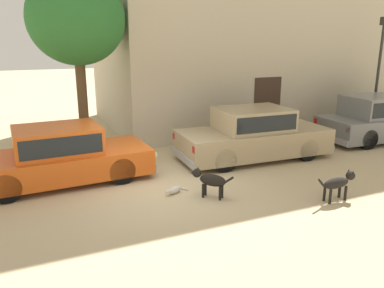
% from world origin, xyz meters
% --- Properties ---
extents(ground_plane, '(80.00, 80.00, 0.00)m').
position_xyz_m(ground_plane, '(0.00, 0.00, 0.00)').
color(ground_plane, tan).
extents(parked_sedan_nearest, '(4.45, 1.98, 1.38)m').
position_xyz_m(parked_sedan_nearest, '(-2.10, 1.29, 0.68)').
color(parked_sedan_nearest, '#D15619').
rests_on(parked_sedan_nearest, ground_plane).
extents(parked_sedan_second, '(4.59, 1.96, 1.49)m').
position_xyz_m(parked_sedan_second, '(3.25, 1.08, 0.73)').
color(parked_sedan_second, tan).
rests_on(parked_sedan_second, ground_plane).
extents(parked_sedan_third, '(4.45, 1.96, 1.54)m').
position_xyz_m(parked_sedan_third, '(8.34, 1.16, 0.77)').
color(parked_sedan_third, slate).
rests_on(parked_sedan_third, ground_plane).
extents(apartment_block, '(14.07, 6.51, 9.67)m').
position_xyz_m(apartment_block, '(7.28, 6.49, 4.84)').
color(apartment_block, '#BCB299').
rests_on(apartment_block, ground_plane).
extents(stray_dog_spotted, '(0.75, 0.79, 0.65)m').
position_xyz_m(stray_dog_spotted, '(0.80, -1.03, 0.41)').
color(stray_dog_spotted, black).
rests_on(stray_dog_spotted, ground_plane).
extents(stray_dog_tan, '(1.09, 0.25, 0.64)m').
position_xyz_m(stray_dog_tan, '(3.29, -2.29, 0.40)').
color(stray_dog_tan, black).
rests_on(stray_dog_tan, ground_plane).
extents(stray_cat, '(0.60, 0.35, 0.17)m').
position_xyz_m(stray_cat, '(0.15, -0.54, 0.08)').
color(stray_cat, beige).
rests_on(stray_cat, ground_plane).
extents(street_lamp, '(0.22, 0.22, 4.15)m').
position_xyz_m(street_lamp, '(9.16, 2.13, 2.63)').
color(street_lamp, '#2D2B28').
rests_on(street_lamp, ground_plane).
extents(acacia_tree_left, '(2.76, 2.48, 5.26)m').
position_xyz_m(acacia_tree_left, '(-1.16, 3.63, 3.92)').
color(acacia_tree_left, brown).
rests_on(acacia_tree_left, ground_plane).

